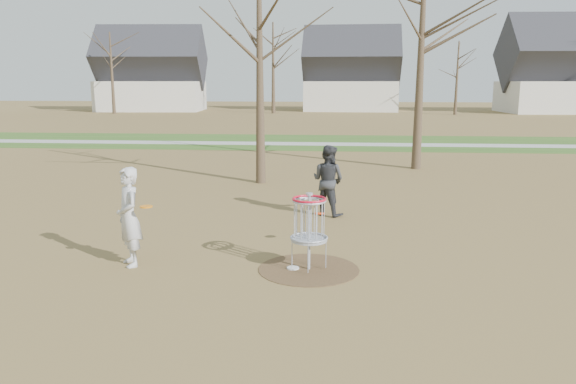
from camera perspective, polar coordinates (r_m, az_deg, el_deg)
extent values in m
plane|color=brown|center=(10.08, 2.12, -7.87)|extent=(160.00, 160.00, 0.00)
cube|color=#2D5119|center=(30.69, 4.07, 5.08)|extent=(160.00, 8.00, 0.01)
cube|color=#9E9E99|center=(29.70, 4.04, 4.89)|extent=(160.00, 1.50, 0.01)
cylinder|color=#47331E|center=(10.08, 2.12, -7.84)|extent=(1.80, 1.80, 0.01)
imported|color=silver|center=(10.46, -15.87, -2.46)|extent=(0.73, 0.78, 1.80)
imported|color=#2F3033|center=(13.90, 4.09, 1.19)|extent=(1.07, 1.00, 1.75)
cylinder|color=white|center=(10.09, 0.51, -7.72)|extent=(0.22, 0.22, 0.02)
cylinder|color=#FF3E0D|center=(11.17, 3.20, -2.18)|extent=(0.22, 0.22, 0.06)
cylinder|color=orange|center=(10.10, -14.22, -1.44)|extent=(0.22, 0.22, 0.02)
cylinder|color=#9EA3AD|center=(9.88, 2.15, -4.16)|extent=(0.05, 0.05, 1.35)
cylinder|color=#9EA3AD|center=(9.91, 2.14, -4.86)|extent=(0.64, 0.64, 0.04)
torus|color=#9EA3AD|center=(9.74, 2.17, -0.90)|extent=(0.60, 0.60, 0.04)
torus|color=red|center=(9.73, 2.18, -0.70)|extent=(0.60, 0.60, 0.04)
cone|color=#382B1E|center=(18.18, -2.89, 12.67)|extent=(0.32, 0.32, 7.50)
cone|color=#382B1E|center=(21.75, 13.35, 13.47)|extent=(0.36, 0.36, 8.50)
cone|color=#382B1E|center=(59.88, -17.46, 11.43)|extent=(0.36, 0.36, 8.00)
cone|color=#382B1E|center=(57.88, -1.52, 12.45)|extent=(0.40, 0.40, 9.00)
cone|color=#382B1E|center=(57.68, 16.79, 11.00)|extent=(0.32, 0.32, 7.00)
cube|color=silver|center=(64.84, -13.66, 9.46)|extent=(11.46, 7.75, 3.20)
pyramid|color=#2D2D33|center=(64.84, -13.80, 12.44)|extent=(12.01, 7.79, 3.55)
cube|color=silver|center=(63.55, 6.41, 9.67)|extent=(10.24, 7.34, 3.20)
pyramid|color=#2D2D33|center=(63.55, 6.47, 12.71)|extent=(10.74, 7.36, 3.55)
cube|color=silver|center=(65.89, 26.18, 8.66)|extent=(12.40, 8.62, 3.20)
pyramid|color=#2D2D33|center=(65.90, 26.46, 11.80)|extent=(13.00, 8.65, 4.06)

